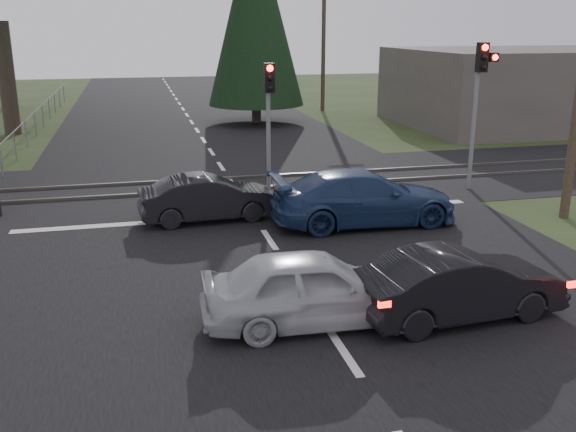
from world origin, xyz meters
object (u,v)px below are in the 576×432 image
object	(u,v)px
dark_hatchback	(459,285)
traffic_signal_right	(480,88)
traffic_signal_center	(269,105)
utility_pole_far	(250,30)
blue_sedan	(364,198)
utility_pole_mid	(324,33)
dark_car_far	(209,198)
silver_car	(313,288)

from	to	relation	value
dark_hatchback	traffic_signal_right	bearing A→B (deg)	-35.23
traffic_signal_center	utility_pole_far	world-z (taller)	utility_pole_far
traffic_signal_center	blue_sedan	xyz separation A→B (m)	(1.77, -3.91, -2.07)
utility_pole_mid	traffic_signal_right	bearing A→B (deg)	-92.66
traffic_signal_right	blue_sedan	bearing A→B (deg)	-150.42
traffic_signal_right	dark_car_far	distance (m)	9.31
traffic_signal_right	utility_pole_mid	bearing A→B (deg)	87.34
utility_pole_far	dark_hatchback	xyz separation A→B (m)	(-6.04, -54.18, -4.08)
utility_pole_far	silver_car	size ratio (longest dim) A/B	2.23
utility_pole_far	dark_car_far	xyz separation A→B (m)	(-9.76, -46.91, -4.10)
utility_pole_far	dark_hatchback	distance (m)	54.67
dark_hatchback	dark_car_far	world-z (taller)	dark_hatchback
silver_car	blue_sedan	xyz separation A→B (m)	(2.97, 5.55, 0.04)
utility_pole_mid	utility_pole_far	distance (m)	25.00
traffic_signal_right	dark_car_far	size ratio (longest dim) A/B	1.24
traffic_signal_center	dark_hatchback	bearing A→B (deg)	-81.57
dark_hatchback	blue_sedan	bearing A→B (deg)	-7.77
utility_pole_far	blue_sedan	bearing A→B (deg)	-96.77
dark_hatchback	dark_car_far	bearing A→B (deg)	22.32
traffic_signal_center	dark_car_far	world-z (taller)	traffic_signal_center
utility_pole_far	dark_hatchback	size ratio (longest dim) A/B	2.30
silver_car	dark_car_far	world-z (taller)	silver_car
traffic_signal_center	silver_car	distance (m)	9.77
blue_sedan	traffic_signal_center	bearing A→B (deg)	25.15
traffic_signal_center	blue_sedan	bearing A→B (deg)	-65.65
blue_sedan	dark_car_far	world-z (taller)	blue_sedan
traffic_signal_center	dark_car_far	xyz separation A→B (m)	(-2.26, -2.59, -2.18)
utility_pole_mid	dark_car_far	xyz separation A→B (m)	(-9.76, -21.91, -4.10)
traffic_signal_center	dark_hatchback	xyz separation A→B (m)	(1.46, -9.86, -2.16)
silver_car	dark_car_far	distance (m)	6.96
traffic_signal_center	utility_pole_mid	world-z (taller)	utility_pole_mid
utility_pole_mid	dark_hatchback	distance (m)	30.08
traffic_signal_right	traffic_signal_center	bearing A→B (deg)	169.59
traffic_signal_right	dark_hatchback	bearing A→B (deg)	-120.44
silver_car	blue_sedan	bearing A→B (deg)	-25.46
traffic_signal_center	utility_pole_mid	distance (m)	20.82
silver_car	dark_car_far	bearing A→B (deg)	11.47
utility_pole_far	blue_sedan	distance (m)	48.74
blue_sedan	silver_car	bearing A→B (deg)	152.64
silver_car	blue_sedan	size ratio (longest dim) A/B	0.80
utility_pole_mid	dark_car_far	distance (m)	24.33
dark_hatchback	traffic_signal_center	bearing A→B (deg)	3.64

